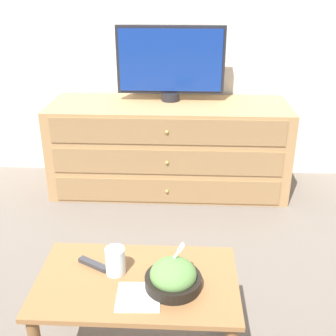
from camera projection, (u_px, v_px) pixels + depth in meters
name	position (u px, v px, depth m)	size (l,w,h in m)	color
ground_plane	(153.00, 170.00, 3.47)	(12.00, 12.00, 0.00)	#70665B
wall_back	(150.00, 0.00, 2.96)	(12.00, 0.05, 2.60)	white
dresser	(169.00, 147.00, 3.05)	(1.67, 0.57, 0.64)	tan
tv	(171.00, 62.00, 2.89)	(0.75, 0.13, 0.51)	#232328
coffee_table	(137.00, 294.00, 1.62)	(0.76, 0.45, 0.40)	#9E6B3D
takeout_bowl	(173.00, 277.00, 1.54)	(0.21, 0.21, 0.16)	black
drink_cup	(115.00, 262.00, 1.61)	(0.08, 0.08, 0.11)	beige
napkin	(138.00, 297.00, 1.50)	(0.16, 0.16, 0.00)	white
remote_control	(93.00, 264.00, 1.66)	(0.13, 0.09, 0.02)	#38383D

